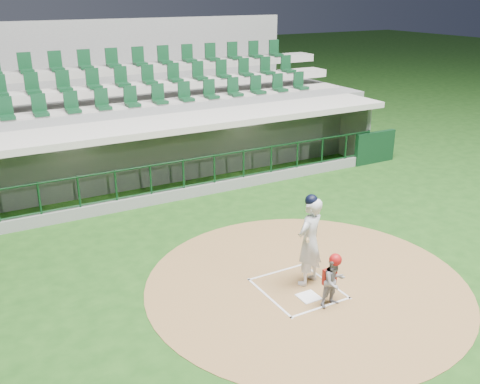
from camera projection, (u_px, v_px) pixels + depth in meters
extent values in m
plane|color=#194112|center=(290.00, 283.00, 12.00)|extent=(120.00, 120.00, 0.00)
cylinder|color=brown|center=(306.00, 283.00, 11.97)|extent=(7.20, 7.20, 0.01)
cube|color=white|center=(309.00, 297.00, 11.42)|extent=(0.43, 0.43, 0.02)
cube|color=white|center=(269.00, 297.00, 11.41)|extent=(0.05, 1.80, 0.01)
cube|color=silver|center=(325.00, 280.00, 12.09)|extent=(0.05, 1.80, 0.01)
cube|color=white|center=(277.00, 272.00, 12.44)|extent=(1.55, 0.05, 0.01)
cube|color=white|center=(321.00, 307.00, 11.05)|extent=(1.55, 0.05, 0.01)
cube|color=slate|center=(167.00, 199.00, 18.33)|extent=(15.00, 3.00, 0.10)
cube|color=slate|center=(148.00, 148.00, 19.14)|extent=(15.00, 0.20, 2.70)
cube|color=#B1AE9D|center=(149.00, 142.00, 18.95)|extent=(13.50, 0.04, 0.90)
cube|color=gray|center=(342.00, 133.00, 21.23)|extent=(0.20, 3.00, 2.70)
cube|color=#AEA99D|center=(166.00, 119.00, 17.11)|extent=(15.40, 3.50, 0.20)
cube|color=gray|center=(184.00, 194.00, 16.81)|extent=(15.00, 0.15, 0.40)
cube|color=black|center=(182.00, 146.00, 16.25)|extent=(15.00, 0.01, 0.95)
cube|color=brown|center=(156.00, 182.00, 19.09)|extent=(12.75, 0.40, 0.45)
cube|color=white|center=(69.00, 132.00, 16.00)|extent=(1.30, 0.35, 0.04)
cube|color=white|center=(243.00, 112.00, 18.72)|extent=(1.30, 0.35, 0.04)
cube|color=black|center=(375.00, 147.00, 20.15)|extent=(1.80, 0.18, 1.20)
imported|color=#A51811|center=(127.00, 174.00, 18.14)|extent=(1.01, 0.62, 1.61)
imported|color=#A51C11|center=(216.00, 159.00, 19.74)|extent=(0.93, 0.76, 1.63)
imported|color=#AA121D|center=(291.00, 145.00, 21.49)|extent=(1.55, 0.50, 1.66)
cube|color=gray|center=(133.00, 130.00, 20.38)|extent=(17.00, 6.50, 2.50)
cube|color=#A09A90|center=(145.00, 107.00, 18.75)|extent=(16.60, 0.95, 0.30)
cube|color=#AAA49A|center=(135.00, 88.00, 19.33)|extent=(16.60, 0.95, 0.30)
cube|color=gray|center=(125.00, 69.00, 19.91)|extent=(16.60, 0.95, 0.30)
cube|color=slate|center=(105.00, 82.00, 22.63)|extent=(17.00, 0.25, 5.05)
imported|color=silver|center=(309.00, 241.00, 11.64)|extent=(0.87, 0.73, 2.04)
sphere|color=black|center=(312.00, 201.00, 11.30)|extent=(0.28, 0.28, 0.28)
cylinder|color=#AB824E|center=(307.00, 239.00, 11.25)|extent=(0.58, 0.79, 0.39)
imported|color=gray|center=(334.00, 282.00, 10.95)|extent=(0.56, 0.44, 1.11)
sphere|color=#AB1212|center=(335.00, 260.00, 10.77)|extent=(0.26, 0.26, 0.26)
cube|color=maroon|center=(330.00, 276.00, 11.06)|extent=(0.32, 0.10, 0.35)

